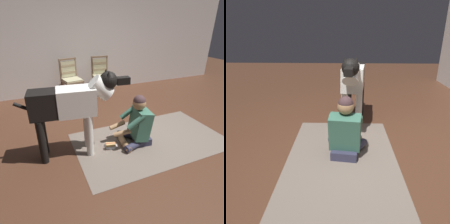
% 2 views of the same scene
% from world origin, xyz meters
% --- Properties ---
extents(ground_plane, '(15.47, 15.47, 0.00)m').
position_xyz_m(ground_plane, '(0.00, 0.00, 0.00)').
color(ground_plane, '#4D2E1E').
extents(area_rug, '(2.52, 1.44, 0.01)m').
position_xyz_m(area_rug, '(0.17, -0.16, 0.00)').
color(area_rug, '#6F6156').
rests_on(area_rug, ground).
extents(person_sitting_on_floor, '(0.67, 0.57, 0.83)m').
position_xyz_m(person_sitting_on_floor, '(-0.09, -0.11, 0.34)').
color(person_sitting_on_floor, '#303047').
rests_on(person_sitting_on_floor, ground).
extents(large_dog, '(1.57, 0.44, 1.25)m').
position_xyz_m(large_dog, '(-1.07, 0.02, 0.80)').
color(large_dog, silver).
rests_on(large_dog, ground).
extents(hot_dog_on_plate, '(0.20, 0.20, 0.06)m').
position_xyz_m(hot_dog_on_plate, '(-0.52, -0.05, 0.03)').
color(hot_dog_on_plate, silver).
rests_on(hot_dog_on_plate, ground).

